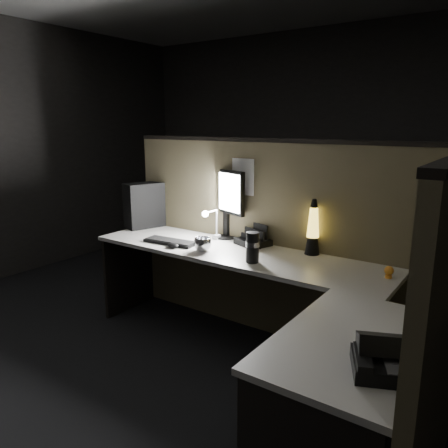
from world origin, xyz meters
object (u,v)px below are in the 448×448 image
Objects in this scene: monitor at (226,197)px; keyboard at (171,242)px; lava_lamp at (313,232)px; desk_phone at (388,357)px; pc_tower at (147,205)px.

keyboard is at bearing -102.53° from monitor.
keyboard is 1.09m from lava_lamp.
desk_phone is (0.85, -1.24, -0.11)m from lava_lamp.
lava_lamp is (1.56, 0.07, -0.03)m from pc_tower.
monitor reaches higher than lava_lamp.
keyboard is 1.08× the size of lava_lamp.
keyboard is 1.34× the size of desk_phone.
desk_phone reaches higher than keyboard.
lava_lamp is at bearing 20.37° from pc_tower.
pc_tower is at bearing 130.33° from desk_phone.
keyboard is (0.54, -0.30, -0.19)m from pc_tower.
lava_lamp is 1.24× the size of desk_phone.
pc_tower is 1.24× the size of desk_phone.
pc_tower is 2.68m from desk_phone.
keyboard is at bearing -160.34° from lava_lamp.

